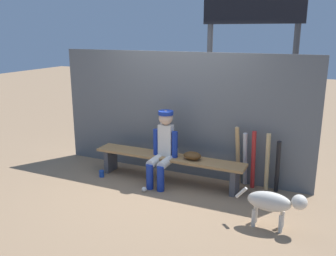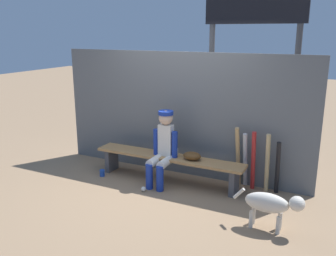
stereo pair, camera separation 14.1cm
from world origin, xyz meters
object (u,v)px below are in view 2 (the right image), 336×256
bat_wood_tan (238,157)px  baseball (143,189)px  player_seated (163,146)px  bat_aluminum_red (253,161)px  bat_aluminum_silver (245,160)px  cup_on_bench (176,152)px  bat_aluminum_black (278,168)px  scoreboard (258,24)px  baseball_glove (192,156)px  dugout_bench (168,161)px  bat_wood_natural (267,163)px  cup_on_ground (102,173)px  dog (272,204)px

bat_wood_tan → baseball: bearing=-145.0°
player_seated → bat_aluminum_red: bearing=16.2°
bat_aluminum_silver → cup_on_bench: size_ratio=7.88×
player_seated → bat_aluminum_black: size_ratio=1.40×
bat_aluminum_black → scoreboard: scoreboard is taller
baseball_glove → baseball: bearing=-138.0°
cup_on_bench → scoreboard: scoreboard is taller
baseball → scoreboard: (1.09, 2.03, 2.39)m
bat_aluminum_black → baseball: bat_aluminum_black is taller
dugout_bench → bat_aluminum_black: size_ratio=2.99×
dugout_bench → scoreboard: bearing=58.4°
baseball → bat_wood_tan: bearing=35.0°
bat_aluminum_silver → bat_aluminum_black: 0.50m
dugout_bench → bat_wood_natural: 1.51m
bat_aluminum_red → player_seated: bearing=-163.8°
bat_wood_tan → scoreboard: (-0.09, 1.19, 1.96)m
dugout_bench → cup_on_ground: size_ratio=22.29×
cup_on_bench → dog: bearing=-27.2°
bat_wood_natural → dog: bearing=-75.6°
bat_aluminum_silver → bat_aluminum_red: size_ratio=0.95×
player_seated → cup_on_bench: 0.26m
bat_aluminum_red → dog: bat_aluminum_red is taller
bat_wood_natural → bat_aluminum_black: (0.15, -0.02, -0.04)m
bat_wood_natural → bat_wood_tan: bearing=175.2°
bat_aluminum_silver → cup_on_ground: 2.32m
player_seated → cup_on_ground: (-1.03, -0.19, -0.56)m
cup_on_ground → dog: dog is taller
bat_wood_tan → dog: (0.72, -1.10, -0.14)m
player_seated → bat_wood_tan: bearing=22.0°
baseball_glove → dog: size_ratio=0.33×
baseball_glove → bat_aluminum_red: bearing=17.5°
player_seated → cup_on_ground: size_ratio=10.42×
player_seated → baseball_glove: 0.48m
bat_wood_natural → cup_on_bench: size_ratio=8.16×
bat_aluminum_red → bat_aluminum_black: 0.36m
baseball_glove → scoreboard: scoreboard is taller
bat_wood_tan → baseball_glove: bearing=-152.5°
baseball → baseball_glove: bearing=42.0°
player_seated → cup_on_bench: size_ratio=10.42×
dog → bat_wood_tan: bearing=123.4°
baseball → cup_on_bench: 0.78m
player_seated → bat_wood_natural: (1.52, 0.39, -0.17)m
player_seated → bat_aluminum_silver: player_seated is taller
bat_wood_tan → scoreboard: size_ratio=0.27×
cup_on_ground → player_seated: bearing=10.4°
bat_wood_tan → cup_on_bench: size_ratio=8.60×
dugout_bench → baseball_glove: bearing=0.0°
bat_aluminum_red → cup_on_bench: (-1.18, -0.20, 0.03)m
dugout_bench → scoreboard: 2.75m
bat_aluminum_silver → bat_aluminum_black: bearing=-7.9°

